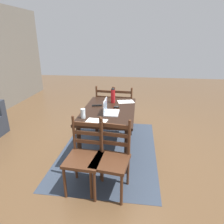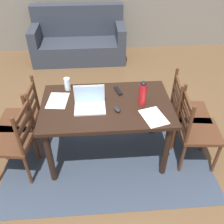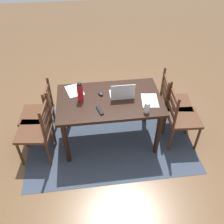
{
  "view_description": "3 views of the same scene",
  "coord_description": "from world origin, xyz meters",
  "px_view_note": "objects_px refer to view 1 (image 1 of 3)",
  "views": [
    {
      "loc": [
        -3.16,
        -0.47,
        1.91
      ],
      "look_at": [
        0.05,
        -0.05,
        0.7
      ],
      "focal_mm": 32.67,
      "sensor_mm": 36.0,
      "label": 1
    },
    {
      "loc": [
        -0.1,
        -2.13,
        2.36
      ],
      "look_at": [
        0.07,
        0.12,
        0.55
      ],
      "focal_mm": 39.85,
      "sensor_mm": 36.0,
      "label": 2
    },
    {
      "loc": [
        0.3,
        2.56,
        2.76
      ],
      "look_at": [
        -0.03,
        0.06,
        0.58
      ],
      "focal_mm": 39.11,
      "sensor_mm": 36.0,
      "label": 3
    }
  ],
  "objects_px": {
    "chair_left_near": "(111,159)",
    "chair_right_far": "(108,107)",
    "chair_left_far": "(85,157)",
    "laptop": "(109,110)",
    "tv_remote": "(97,105)",
    "dining_table": "(109,115)",
    "drinking_glass": "(83,114)",
    "water_bottle": "(113,95)",
    "computer_mouse": "(116,107)",
    "chair_right_near": "(123,108)"
  },
  "relations": [
    {
      "from": "water_bottle",
      "to": "computer_mouse",
      "type": "xyz_separation_m",
      "value": [
        -0.27,
        -0.09,
        -0.13
      ]
    },
    {
      "from": "chair_left_near",
      "to": "computer_mouse",
      "type": "bearing_deg",
      "value": 3.21
    },
    {
      "from": "chair_right_near",
      "to": "water_bottle",
      "type": "bearing_deg",
      "value": 166.64
    },
    {
      "from": "chair_left_near",
      "to": "laptop",
      "type": "distance_m",
      "value": 0.9
    },
    {
      "from": "chair_right_near",
      "to": "computer_mouse",
      "type": "bearing_deg",
      "value": 176.63
    },
    {
      "from": "chair_right_far",
      "to": "computer_mouse",
      "type": "height_order",
      "value": "chair_right_far"
    },
    {
      "from": "chair_right_near",
      "to": "drinking_glass",
      "type": "xyz_separation_m",
      "value": [
        -1.42,
        0.49,
        0.37
      ]
    },
    {
      "from": "chair_left_far",
      "to": "computer_mouse",
      "type": "bearing_deg",
      "value": -14.45
    },
    {
      "from": "laptop",
      "to": "chair_left_far",
      "type": "bearing_deg",
      "value": 166.51
    },
    {
      "from": "chair_left_near",
      "to": "laptop",
      "type": "bearing_deg",
      "value": 10.34
    },
    {
      "from": "chair_left_near",
      "to": "drinking_glass",
      "type": "xyz_separation_m",
      "value": [
        0.56,
        0.5,
        0.37
      ]
    },
    {
      "from": "chair_right_near",
      "to": "drinking_glass",
      "type": "height_order",
      "value": "chair_right_near"
    },
    {
      "from": "tv_remote",
      "to": "dining_table",
      "type": "bearing_deg",
      "value": -138.05
    },
    {
      "from": "dining_table",
      "to": "chair_left_far",
      "type": "distance_m",
      "value": 1.02
    },
    {
      "from": "chair_right_far",
      "to": "chair_right_near",
      "type": "distance_m",
      "value": 0.34
    },
    {
      "from": "chair_right_near",
      "to": "water_bottle",
      "type": "height_order",
      "value": "water_bottle"
    },
    {
      "from": "laptop",
      "to": "tv_remote",
      "type": "bearing_deg",
      "value": 38.58
    },
    {
      "from": "chair_left_far",
      "to": "laptop",
      "type": "height_order",
      "value": "laptop"
    },
    {
      "from": "chair_right_near",
      "to": "chair_left_far",
      "type": "height_order",
      "value": "same"
    },
    {
      "from": "dining_table",
      "to": "chair_right_near",
      "type": "relative_size",
      "value": 1.48
    },
    {
      "from": "chair_left_far",
      "to": "drinking_glass",
      "type": "xyz_separation_m",
      "value": [
        0.56,
        0.15,
        0.37
      ]
    },
    {
      "from": "dining_table",
      "to": "water_bottle",
      "type": "xyz_separation_m",
      "value": [
        0.38,
        -0.02,
        0.25
      ]
    },
    {
      "from": "water_bottle",
      "to": "tv_remote",
      "type": "distance_m",
      "value": 0.37
    },
    {
      "from": "tv_remote",
      "to": "laptop",
      "type": "bearing_deg",
      "value": -156.59
    },
    {
      "from": "dining_table",
      "to": "drinking_glass",
      "type": "distance_m",
      "value": 0.57
    },
    {
      "from": "dining_table",
      "to": "chair_left_near",
      "type": "distance_m",
      "value": 1.02
    },
    {
      "from": "chair_right_far",
      "to": "drinking_glass",
      "type": "distance_m",
      "value": 1.48
    },
    {
      "from": "chair_left_far",
      "to": "computer_mouse",
      "type": "relative_size",
      "value": 9.5
    },
    {
      "from": "water_bottle",
      "to": "chair_left_near",
      "type": "bearing_deg",
      "value": -173.56
    },
    {
      "from": "chair_left_near",
      "to": "chair_right_far",
      "type": "height_order",
      "value": "same"
    },
    {
      "from": "chair_right_far",
      "to": "tv_remote",
      "type": "distance_m",
      "value": 0.9
    },
    {
      "from": "chair_left_near",
      "to": "laptop",
      "type": "height_order",
      "value": "laptop"
    },
    {
      "from": "laptop",
      "to": "water_bottle",
      "type": "height_order",
      "value": "water_bottle"
    },
    {
      "from": "chair_left_far",
      "to": "laptop",
      "type": "distance_m",
      "value": 0.91
    },
    {
      "from": "laptop",
      "to": "dining_table",
      "type": "bearing_deg",
      "value": 8.99
    },
    {
      "from": "chair_right_near",
      "to": "chair_left_far",
      "type": "relative_size",
      "value": 1.0
    },
    {
      "from": "chair_right_far",
      "to": "chair_left_far",
      "type": "height_order",
      "value": "same"
    },
    {
      "from": "water_bottle",
      "to": "computer_mouse",
      "type": "bearing_deg",
      "value": -161.11
    },
    {
      "from": "dining_table",
      "to": "computer_mouse",
      "type": "distance_m",
      "value": 0.2
    },
    {
      "from": "drinking_glass",
      "to": "dining_table",
      "type": "bearing_deg",
      "value": -36.76
    },
    {
      "from": "drinking_glass",
      "to": "tv_remote",
      "type": "bearing_deg",
      "value": -8.8
    },
    {
      "from": "chair_left_near",
      "to": "laptop",
      "type": "relative_size",
      "value": 2.96
    },
    {
      "from": "computer_mouse",
      "to": "tv_remote",
      "type": "bearing_deg",
      "value": 66.38
    },
    {
      "from": "computer_mouse",
      "to": "tv_remote",
      "type": "height_order",
      "value": "computer_mouse"
    },
    {
      "from": "drinking_glass",
      "to": "computer_mouse",
      "type": "height_order",
      "value": "drinking_glass"
    },
    {
      "from": "water_bottle",
      "to": "tv_remote",
      "type": "relative_size",
      "value": 1.64
    },
    {
      "from": "chair_right_far",
      "to": "computer_mouse",
      "type": "bearing_deg",
      "value": -161.79
    },
    {
      "from": "dining_table",
      "to": "drinking_glass",
      "type": "height_order",
      "value": "drinking_glass"
    },
    {
      "from": "computer_mouse",
      "to": "tv_remote",
      "type": "xyz_separation_m",
      "value": [
        0.04,
        0.35,
        -0.01
      ]
    },
    {
      "from": "tv_remote",
      "to": "chair_right_near",
      "type": "bearing_deg",
      "value": -40.52
    }
  ]
}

